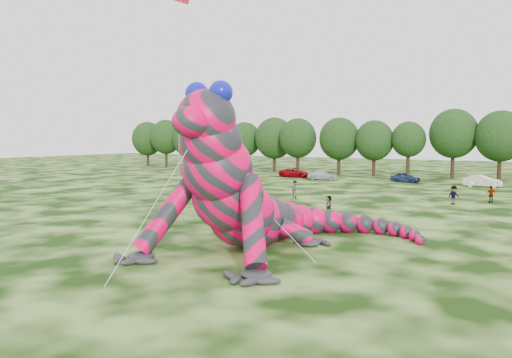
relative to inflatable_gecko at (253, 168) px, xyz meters
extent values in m
plane|color=#16330A|center=(-5.49, -3.44, -4.54)|extent=(240.00, 240.00, 0.00)
cylinder|color=silver|center=(-12.17, 8.27, 4.00)|extent=(0.02, 0.02, 17.88)
cylinder|color=#382314|center=(-14.00, 10.17, -4.42)|extent=(0.08, 0.08, 0.24)
imported|color=silver|center=(-35.85, 45.38, -3.82)|extent=(4.45, 2.30, 1.45)
imported|color=black|center=(-29.10, 43.62, -3.82)|extent=(4.54, 2.19, 1.43)
imported|color=#8F0109|center=(-19.44, 45.14, -3.83)|extent=(5.14, 2.38, 1.43)
imported|color=#B7BDC1|center=(-13.95, 42.95, -3.89)|extent=(4.74, 2.55, 1.31)
imported|color=navy|center=(-2.57, 45.22, -3.85)|extent=(4.22, 2.13, 1.38)
imported|color=beige|center=(7.32, 43.76, -3.79)|extent=(4.76, 2.25, 1.51)
imported|color=gray|center=(7.03, 24.53, -3.65)|extent=(1.27, 1.28, 1.77)
imported|color=gray|center=(-22.99, 33.41, -3.64)|extent=(0.60, 0.90, 1.80)
imported|color=gray|center=(9.89, 27.85, -3.73)|extent=(1.00, 0.87, 1.62)
imported|color=gray|center=(-12.71, 21.13, -3.66)|extent=(0.77, 0.72, 1.77)
imported|color=gray|center=(-7.88, 21.41, -3.62)|extent=(1.10, 0.99, 1.84)
imported|color=gray|center=(-0.45, 12.48, -3.73)|extent=(0.98, 1.58, 1.63)
camera|label=1|loc=(14.74, -24.47, 1.78)|focal=35.00mm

